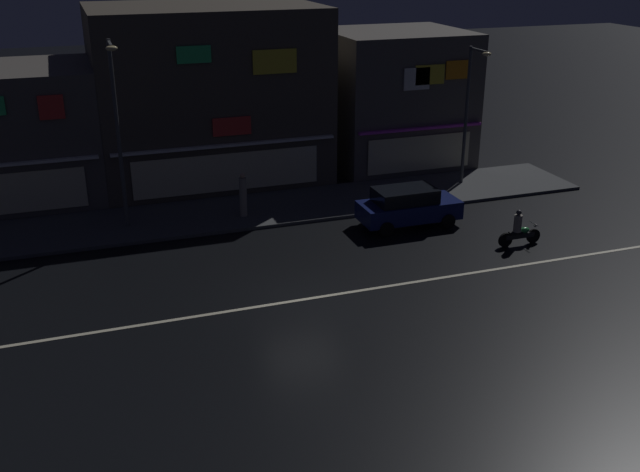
{
  "coord_description": "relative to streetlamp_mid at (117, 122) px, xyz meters",
  "views": [
    {
      "loc": [
        -6.78,
        -21.41,
        11.44
      ],
      "look_at": [
        1.77,
        3.14,
        0.92
      ],
      "focal_mm": 41.33,
      "sensor_mm": 36.0,
      "label": 1
    }
  ],
  "objects": [
    {
      "name": "parked_car_near_kerb",
      "position": [
        11.4,
        -3.3,
        -3.79
      ],
      "size": [
        4.3,
        1.98,
        1.67
      ],
      "color": "navy",
      "rests_on": "ground"
    },
    {
      "name": "traffic_cone",
      "position": [
        12.16,
        -2.58,
        -4.38
      ],
      "size": [
        0.36,
        0.36,
        0.55
      ],
      "primitive_type": "cone",
      "color": "orange",
      "rests_on": "ground"
    },
    {
      "name": "sidewalk_far",
      "position": [
        4.92,
        0.48,
        -4.58
      ],
      "size": [
        33.16,
        4.37,
        0.14
      ],
      "primitive_type": "cube",
      "color": "#424447",
      "rests_on": "ground"
    },
    {
      "name": "pedestrian_on_sidewalk",
      "position": [
        4.95,
        -0.24,
        -3.59
      ],
      "size": [
        0.32,
        0.32,
        1.96
      ],
      "rotation": [
        0.0,
        0.0,
        3.39
      ],
      "color": "gray",
      "rests_on": "sidewalk_far"
    },
    {
      "name": "lane_divider_stripe",
      "position": [
        4.92,
        -8.56,
        -4.65
      ],
      "size": [
        31.5,
        0.16,
        0.01
      ],
      "primitive_type": "cube",
      "color": "beige",
      "rests_on": "ground"
    },
    {
      "name": "ground_plane",
      "position": [
        4.92,
        -8.56,
        -4.65
      ],
      "size": [
        140.0,
        140.0,
        0.0
      ],
      "primitive_type": "plane",
      "color": "black"
    },
    {
      "name": "storefront_left_block",
      "position": [
        4.92,
        6.57,
        -0.4
      ],
      "size": [
        10.98,
        7.97,
        8.52
      ],
      "color": "#4C443A",
      "rests_on": "ground"
    },
    {
      "name": "motorcycle_lead",
      "position": [
        14.64,
        -6.8,
        -4.02
      ],
      "size": [
        1.9,
        0.6,
        1.52
      ],
      "rotation": [
        0.0,
        0.0,
        0.0
      ],
      "color": "black",
      "rests_on": "ground"
    },
    {
      "name": "streetlamp_east",
      "position": [
        16.36,
        0.64,
        -0.55
      ],
      "size": [
        0.44,
        1.64,
        6.66
      ],
      "color": "#47494C",
      "rests_on": "sidewalk_far"
    },
    {
      "name": "streetlamp_mid",
      "position": [
        0.0,
        0.0,
        0.0
      ],
      "size": [
        0.44,
        1.64,
        7.73
      ],
      "color": "#47494C",
      "rests_on": "sidewalk_far"
    },
    {
      "name": "storefront_center_block",
      "position": [
        14.87,
        5.91,
        -1.14
      ],
      "size": [
        7.08,
        6.66,
        7.03
      ],
      "color": "#56514C",
      "rests_on": "ground"
    }
  ]
}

